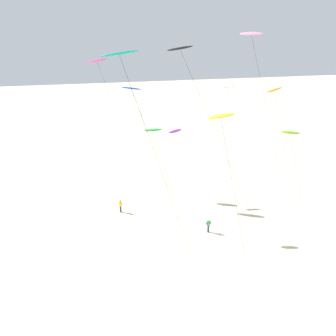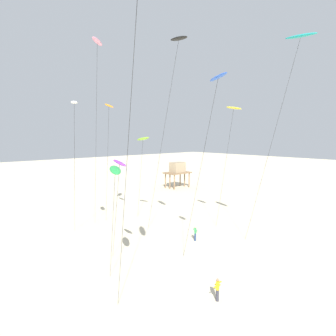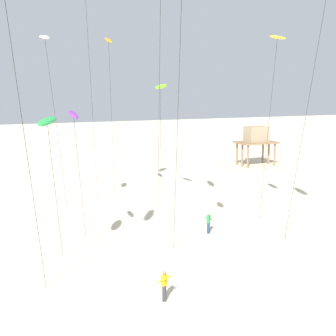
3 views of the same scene
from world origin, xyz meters
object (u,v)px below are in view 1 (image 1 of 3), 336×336
object	(u,v)px
kite_pink	(252,35)
kite_teal	(120,56)
kite_black	(181,51)
kite_purple	(175,132)
kite_magenta	(98,62)
kite_blue	(132,91)
kite_lime	(291,133)
kite_flyer_nearest	(208,225)
kite_green	(153,130)
kite_orange	(275,93)
kite_white	(226,88)
kite_yellow	(221,118)
kite_flyer_middle	(120,206)

from	to	relation	value
kite_pink	kite_teal	size ratio (longest dim) A/B	1.06
kite_black	kite_purple	world-z (taller)	kite_black
kite_magenta	kite_blue	bearing A→B (deg)	17.08
kite_lime	kite_flyer_nearest	world-z (taller)	kite_lime
kite_green	kite_orange	world-z (taller)	kite_orange
kite_white	kite_black	world-z (taller)	kite_black
kite_blue	kite_teal	bearing A→B (deg)	-15.50
kite_yellow	kite_magenta	xyz separation A→B (m)	(-19.88, -8.94, 3.38)
kite_orange	kite_blue	distance (m)	17.14
kite_purple	kite_flyer_nearest	size ratio (longest dim) A/B	5.89
kite_white	kite_flyer_nearest	distance (m)	18.54
kite_white	kite_blue	xyz separation A→B (m)	(4.97, -13.44, 0.95)
kite_pink	kite_blue	world-z (taller)	kite_pink
kite_magenta	kite_yellow	bearing A→B (deg)	24.22
kite_lime	kite_blue	world-z (taller)	kite_blue
kite_teal	kite_flyer_middle	xyz separation A→B (m)	(-9.86, 0.52, -18.96)
kite_teal	kite_flyer_middle	size ratio (longest dim) A/B	12.26
kite_green	kite_purple	bearing A→B (deg)	52.11
kite_white	kite_blue	distance (m)	14.36
kite_pink	kite_orange	size ratio (longest dim) A/B	1.39
kite_magenta	kite_lime	size ratio (longest dim) A/B	1.61
kite_green	kite_yellow	bearing A→B (deg)	7.97
kite_green	kite_blue	size ratio (longest dim) A/B	0.59
kite_flyer_middle	kite_black	bearing A→B (deg)	68.29
kite_magenta	kite_green	xyz separation A→B (m)	(2.68, 6.53, -8.78)
kite_purple	kite_white	bearing A→B (deg)	93.62
kite_magenta	kite_teal	world-z (taller)	kite_teal
kite_flyer_nearest	kite_green	bearing A→B (deg)	-163.55
kite_black	kite_flyer_middle	distance (m)	20.36
kite_pink	kite_green	size ratio (longest dim) A/B	2.27
kite_magenta	kite_teal	distance (m)	17.46
kite_black	kite_teal	xyz separation A→B (m)	(7.07, -7.52, 0.04)
kite_pink	kite_magenta	distance (m)	19.50
kite_lime	kite_flyer_middle	world-z (taller)	kite_lime
kite_white	kite_magenta	world-z (taller)	kite_magenta
kite_teal	kite_blue	xyz separation A→B (m)	(-8.13, 2.26, -4.22)
kite_pink	kite_orange	bearing A→B (deg)	41.66
kite_flyer_nearest	kite_pink	bearing A→B (deg)	134.82
kite_orange	kite_magenta	bearing A→B (deg)	-117.15
kite_magenta	kite_green	bearing A→B (deg)	67.70
kite_teal	kite_lime	xyz separation A→B (m)	(-2.38, 18.96, -8.68)
kite_blue	kite_lime	bearing A→B (deg)	70.99
kite_magenta	kite_flyer_nearest	size ratio (longest dim) A/B	11.16
kite_black	kite_purple	size ratio (longest dim) A/B	2.08
kite_yellow	kite_white	distance (m)	17.26
kite_yellow	kite_white	bearing A→B (deg)	154.87
kite_teal	kite_orange	bearing A→B (deg)	110.23
kite_pink	kite_blue	distance (m)	15.93
kite_flyer_middle	kite_blue	bearing A→B (deg)	45.10
kite_yellow	kite_blue	xyz separation A→B (m)	(-10.66, -6.11, 1.00)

